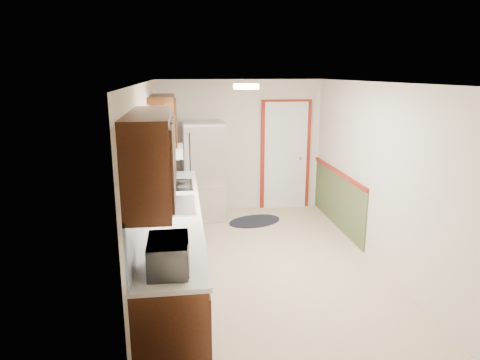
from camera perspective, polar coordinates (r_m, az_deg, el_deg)
name	(u,v)px	position (r m, az deg, el deg)	size (l,w,h in m)	color
room_shell	(267,178)	(5.49, 3.58, 0.23)	(3.20, 5.20, 2.52)	beige
kitchen_run	(170,219)	(5.22, -9.32, -5.15)	(0.63, 4.00, 2.20)	#36190C
back_wall_trim	(296,164)	(7.88, 7.49, 2.10)	(1.12, 2.30, 2.08)	maroon
ceiling_fixture	(246,86)	(5.08, 0.84, 12.37)	(0.30, 0.30, 0.06)	#FFD88C
microwave	(168,252)	(3.56, -9.52, -9.41)	(0.49, 0.27, 0.33)	white
refrigerator	(204,171)	(7.47, -4.87, 1.22)	(0.76, 0.74, 1.71)	#B7B7BC
rug	(255,221)	(7.47, 1.97, -5.49)	(0.95, 0.61, 0.01)	black
cooktop	(174,185)	(6.20, -8.74, -0.65)	(0.52, 0.62, 0.02)	black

